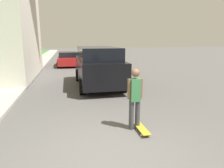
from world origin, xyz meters
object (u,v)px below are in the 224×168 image
at_px(suv_parked, 98,65).
at_px(car_down_street, 68,59).
at_px(lawn_tree_far, 10,11).
at_px(skateboarder, 135,97).
at_px(skateboard, 142,129).

relative_size(suv_parked, car_down_street, 1.13).
relative_size(lawn_tree_far, suv_parked, 1.26).
bearing_deg(suv_parked, skateboarder, -88.54).
distance_m(lawn_tree_far, skateboard, 14.46).
bearing_deg(lawn_tree_far, suv_parked, -51.24).
bearing_deg(skateboard, suv_parked, 92.76).
bearing_deg(lawn_tree_far, car_down_street, 26.29).
bearing_deg(skateboarder, lawn_tree_far, 114.83).
xyz_separation_m(suv_parked, car_down_street, (-1.41, 8.95, -0.43)).
height_order(lawn_tree_far, car_down_street, lawn_tree_far).
height_order(car_down_street, skateboard, car_down_street).
xyz_separation_m(suv_parked, skateboarder, (0.14, -5.37, -0.17)).
bearing_deg(skateboarder, skateboard, -56.52).
bearing_deg(lawn_tree_far, skateboarder, -65.17).
bearing_deg(lawn_tree_far, skateboard, -65.02).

